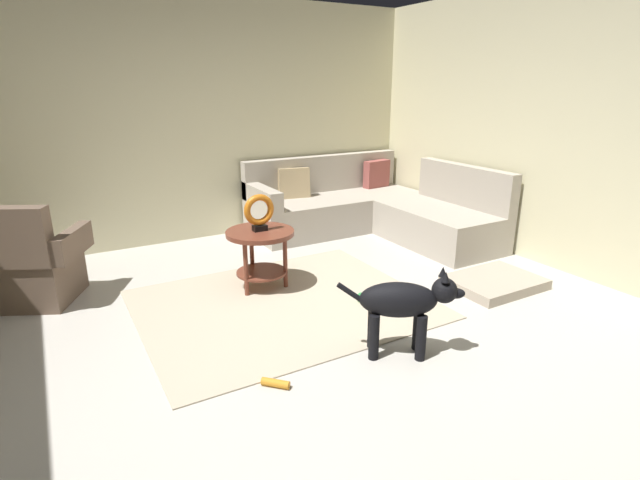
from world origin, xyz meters
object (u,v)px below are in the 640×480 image
dog (404,303)px  dog_toy_ball (362,298)px  armchair (30,267)px  dog_bed_mat (494,282)px  sectional_couch (371,210)px  dog_toy_rope (275,383)px  torus_sculpture (259,212)px  side_table (260,244)px

dog → dog_toy_ball: size_ratio=8.31×
armchair → dog_bed_mat: bearing=1.3°
dog_bed_mat → dog_toy_ball: bearing=165.2°
sectional_couch → dog_bed_mat: sectional_couch is taller
sectional_couch → dog: size_ratio=3.01×
dog → dog_toy_ball: dog is taller
sectional_couch → dog_toy_rope: size_ratio=12.71×
sectional_couch → dog: 2.84m
sectional_couch → armchair: 3.64m
armchair → dog_bed_mat: size_ratio=1.23×
torus_sculpture → dog: size_ratio=0.44×
side_table → dog_toy_ball: (0.61, -0.71, -0.37)m
torus_sculpture → dog_toy_rope: (-0.54, -1.45, -0.69)m
dog_toy_rope → armchair: bearing=120.6°
dog → armchair: bearing=-103.4°
armchair → dog: (2.16, -2.19, 0.05)m
armchair → torus_sculpture: (1.78, -0.66, 0.39)m
sectional_couch → torus_sculpture: sectional_couch is taller
side_table → dog_toy_rope: side_table is taller
sectional_couch → dog_toy_ball: size_ratio=25.02×
dog → dog_toy_ball: 0.91m
sectional_couch → dog_toy_ball: (-1.24, -1.62, -0.24)m
dog_toy_ball → dog_toy_rope: bearing=-147.2°
sectional_couch → dog_toy_rope: bearing=-135.4°
side_table → torus_sculpture: bearing=180.0°
armchair → torus_sculpture: armchair is taller
armchair → dog_toy_ball: bearing=-3.5°
sectional_couch → dog: bearing=-121.1°
dog_bed_mat → dog_toy_ball: 1.28m
side_table → dog_toy_ball: size_ratio=6.67×
dog_toy_rope → sectional_couch: bearing=44.6°
sectional_couch → torus_sculpture: 2.10m
armchair → side_table: armchair is taller
side_table → torus_sculpture: torus_sculpture is taller
sectional_couch → dog_bed_mat: (-0.01, -1.94, -0.24)m
torus_sculpture → side_table: bearing=0.0°
dog_bed_mat → dog_toy_rope: (-2.38, -0.41, -0.02)m
torus_sculpture → dog_toy_rope: size_ratio=1.84×
dog_toy_ball → sectional_couch: bearing=52.5°
dog_bed_mat → dog: 1.57m
side_table → dog_toy_rope: bearing=-110.3°
side_table → dog_toy_ball: side_table is taller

